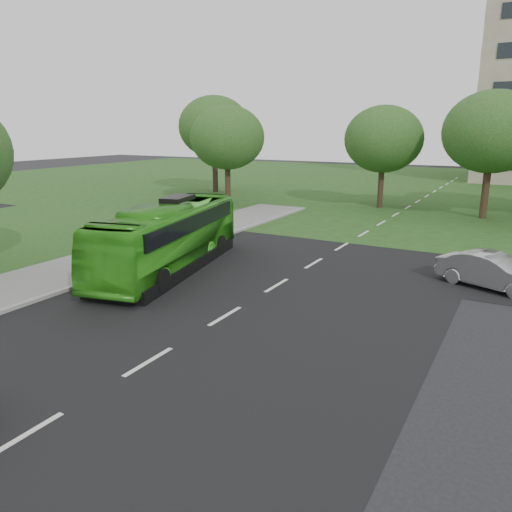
# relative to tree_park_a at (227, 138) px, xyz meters

# --- Properties ---
(ground) EXTENTS (160.00, 160.00, 0.00)m
(ground) POSITION_rel_tree_park_a_xyz_m (13.84, -24.19, -5.59)
(ground) COLOR black
(ground) RESTS_ON ground
(street_surfaces) EXTENTS (120.00, 120.00, 0.15)m
(street_surfaces) POSITION_rel_tree_park_a_xyz_m (13.46, -1.44, -5.56)
(street_surfaces) COLOR black
(street_surfaces) RESTS_ON ground
(tree_park_a) EXTENTS (6.20, 6.20, 8.24)m
(tree_park_a) POSITION_rel_tree_park_a_xyz_m (0.00, 0.00, 0.00)
(tree_park_a) COLOR black
(tree_park_a) RESTS_ON ground
(tree_park_b) EXTENTS (6.22, 6.22, 8.15)m
(tree_park_b) POSITION_rel_tree_park_a_xyz_m (11.81, 4.59, -0.09)
(tree_park_b) COLOR black
(tree_park_b) RESTS_ON ground
(tree_park_c) EXTENTS (6.76, 6.76, 8.98)m
(tree_park_c) POSITION_rel_tree_park_a_xyz_m (19.72, 3.44, 0.50)
(tree_park_c) COLOR black
(tree_park_c) RESTS_ON ground
(tree_park_f) EXTENTS (7.12, 7.12, 9.50)m
(tree_park_f) POSITION_rel_tree_park_a_xyz_m (-5.74, 6.71, 0.87)
(tree_park_f) COLOR black
(tree_park_f) RESTS_ON ground
(bus) EXTENTS (4.84, 11.23, 3.05)m
(bus) POSITION_rel_tree_park_a_xyz_m (8.34, -18.32, -4.06)
(bus) COLOR green
(bus) RESTS_ON ground
(sedan) EXTENTS (4.64, 3.05, 1.45)m
(sedan) POSITION_rel_tree_park_a_xyz_m (21.69, -14.19, -4.87)
(sedan) COLOR #AEAFB3
(sedan) RESTS_ON ground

